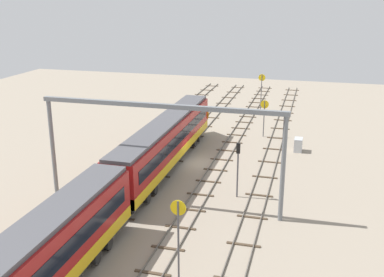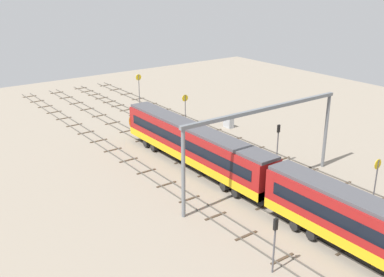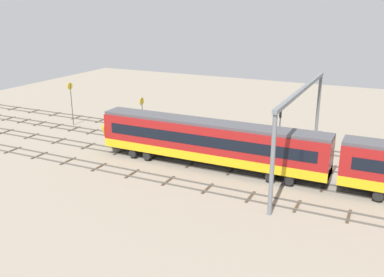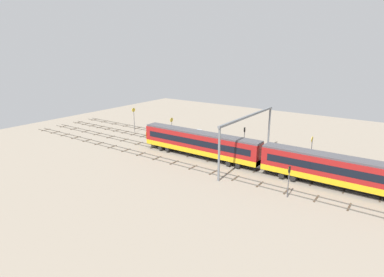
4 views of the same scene
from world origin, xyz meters
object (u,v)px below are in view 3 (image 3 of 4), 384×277
object	(u,v)px
train	(329,161)
overhead_gantry	(302,109)
speed_sign_far_trackside	(71,98)
signal_light_trackside_departure	(280,125)
relay_cabinet	(188,122)
speed_sign_mid_trackside	(142,109)

from	to	relation	value
train	overhead_gantry	size ratio (longest dim) A/B	2.51
train	speed_sign_far_trackside	world-z (taller)	speed_sign_far_trackside
signal_light_trackside_departure	train	bearing A→B (deg)	129.44
speed_sign_far_trackside	overhead_gantry	bearing A→B (deg)	172.53
speed_sign_far_trackside	relay_cabinet	distance (m)	16.40
speed_sign_mid_trackside	train	bearing A→B (deg)	161.78
train	signal_light_trackside_departure	size ratio (longest dim) A/B	10.28
overhead_gantry	signal_light_trackside_departure	size ratio (longest dim) A/B	4.09
train	relay_cabinet	size ratio (longest dim) A/B	33.79
train	signal_light_trackside_departure	world-z (taller)	train
speed_sign_mid_trackside	relay_cabinet	world-z (taller)	speed_sign_mid_trackside
signal_light_trackside_departure	speed_sign_far_trackside	bearing A→B (deg)	3.08
train	signal_light_trackside_departure	xyz separation A→B (m)	(6.69, -8.14, 0.53)
speed_sign_mid_trackside	signal_light_trackside_departure	size ratio (longest dim) A/B	0.93
speed_sign_mid_trackside	signal_light_trackside_departure	xyz separation A→B (m)	(-18.33, 0.10, 0.14)
overhead_gantry	train	bearing A→B (deg)	144.09
train	speed_sign_mid_trackside	distance (m)	26.34
train	relay_cabinet	xyz separation A→B (m)	(20.47, -12.64, -1.91)
relay_cabinet	overhead_gantry	bearing A→B (deg)	149.16
overhead_gantry	speed_sign_mid_trackside	xyz separation A→B (m)	(21.73, -5.85, -3.59)
signal_light_trackside_departure	relay_cabinet	world-z (taller)	signal_light_trackside_departure
speed_sign_mid_trackside	speed_sign_far_trackside	size ratio (longest dim) A/B	0.76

